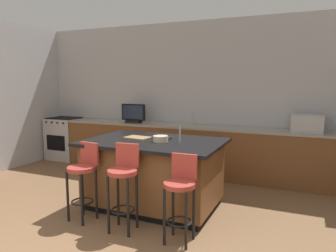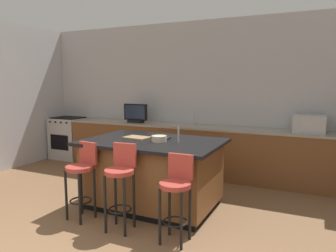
% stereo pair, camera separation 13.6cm
% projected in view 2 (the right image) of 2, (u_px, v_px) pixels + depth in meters
% --- Properties ---
extents(wall_back, '(7.45, 0.12, 2.88)m').
position_uv_depth(wall_back, '(203.00, 97.00, 6.18)').
color(wall_back, '#BCBCC1').
rests_on(wall_back, ground_plane).
extents(counter_back, '(5.27, 0.62, 0.92)m').
position_uv_depth(counter_back, '(192.00, 150.00, 6.00)').
color(counter_back, brown).
rests_on(counter_back, ground_plane).
extents(kitchen_island, '(1.87, 1.26, 0.93)m').
position_uv_depth(kitchen_island, '(153.00, 173.00, 4.42)').
color(kitchen_island, black).
rests_on(kitchen_island, ground_plane).
extents(range_oven, '(0.71, 0.63, 0.94)m').
position_uv_depth(range_oven, '(69.00, 138.00, 7.26)').
color(range_oven, '#B7BABF').
rests_on(range_oven, ground_plane).
extents(microwave, '(0.48, 0.36, 0.28)m').
position_uv_depth(microwave, '(309.00, 124.00, 5.08)').
color(microwave, '#B7BABF').
rests_on(microwave, counter_back).
extents(tv_monitor, '(0.51, 0.16, 0.37)m').
position_uv_depth(tv_monitor, '(136.00, 114.00, 6.37)').
color(tv_monitor, black).
rests_on(tv_monitor, counter_back).
extents(sink_faucet_back, '(0.02, 0.02, 0.24)m').
position_uv_depth(sink_faucet_back, '(194.00, 119.00, 6.01)').
color(sink_faucet_back, '#B2B2B7').
rests_on(sink_faucet_back, counter_back).
extents(sink_faucet_island, '(0.02, 0.02, 0.22)m').
position_uv_depth(sink_faucet_island, '(178.00, 134.00, 4.18)').
color(sink_faucet_island, '#B2B2B7').
rests_on(sink_faucet_island, kitchen_island).
extents(bar_stool_left, '(0.34, 0.36, 0.97)m').
position_uv_depth(bar_stool_left, '(82.00, 174.00, 4.00)').
color(bar_stool_left, '#B23D33').
rests_on(bar_stool_left, ground_plane).
extents(bar_stool_center, '(0.34, 0.35, 1.01)m').
position_uv_depth(bar_stool_center, '(121.00, 179.00, 3.70)').
color(bar_stool_center, '#B23D33').
rests_on(bar_stool_center, ground_plane).
extents(bar_stool_right, '(0.34, 0.34, 0.95)m').
position_uv_depth(bar_stool_right, '(176.00, 191.00, 3.42)').
color(bar_stool_right, '#B23D33').
rests_on(bar_stool_right, ground_plane).
extents(fruit_bowl, '(0.20, 0.20, 0.08)m').
position_uv_depth(fruit_bowl, '(159.00, 139.00, 4.27)').
color(fruit_bowl, beige).
rests_on(fruit_bowl, kitchen_island).
extents(cell_phone, '(0.10, 0.16, 0.01)m').
position_uv_depth(cell_phone, '(152.00, 137.00, 4.58)').
color(cell_phone, black).
rests_on(cell_phone, kitchen_island).
extents(tv_remote, '(0.06, 0.17, 0.02)m').
position_uv_depth(tv_remote, '(168.00, 138.00, 4.47)').
color(tv_remote, black).
rests_on(tv_remote, kitchen_island).
extents(cutting_board, '(0.37, 0.28, 0.02)m').
position_uv_depth(cutting_board, '(137.00, 137.00, 4.54)').
color(cutting_board, '#A87F51').
rests_on(cutting_board, kitchen_island).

